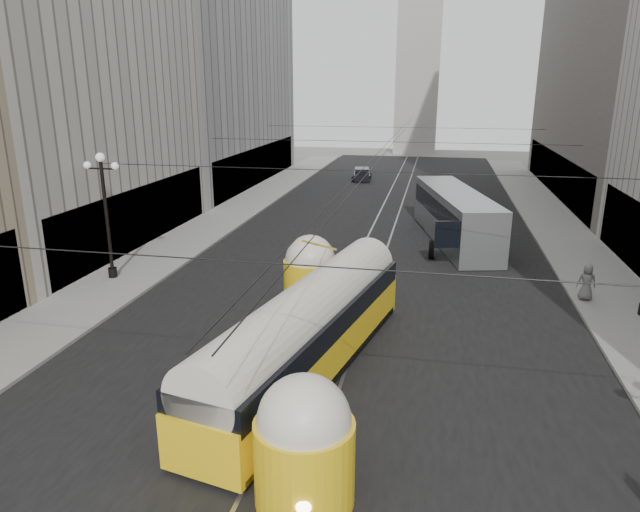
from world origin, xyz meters
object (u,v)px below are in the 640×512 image
at_px(city_bus, 455,214).
at_px(pedestrian_crossing_a, 183,431).
at_px(streetcar, 308,330).
at_px(pedestrian_sidewalk_right, 587,282).

height_order(city_bus, pedestrian_crossing_a, city_bus).
xyz_separation_m(streetcar, city_bus, (5.29, 19.13, 0.14)).
relative_size(city_bus, pedestrian_sidewalk_right, 7.66).
bearing_deg(city_bus, pedestrian_sidewalk_right, -60.12).
height_order(city_bus, pedestrian_sidewalk_right, city_bus).
relative_size(city_bus, pedestrian_crossing_a, 8.13).
bearing_deg(pedestrian_sidewalk_right, city_bus, -61.02).
relative_size(pedestrian_crossing_a, pedestrian_sidewalk_right, 0.94).
relative_size(streetcar, pedestrian_crossing_a, 9.29).
xyz_separation_m(city_bus, pedestrian_crossing_a, (-7.50, -24.45, -0.97)).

